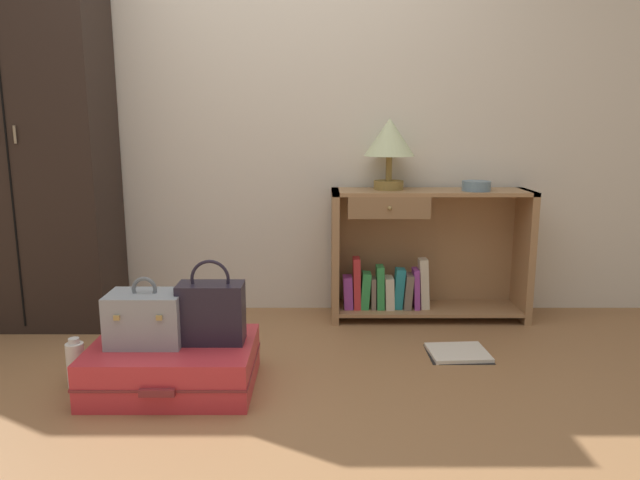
{
  "coord_description": "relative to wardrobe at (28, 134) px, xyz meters",
  "views": [
    {
      "loc": [
        0.36,
        -2.07,
        1.13
      ],
      "look_at": [
        0.36,
        0.85,
        0.55
      ],
      "focal_mm": 33.2,
      "sensor_mm": 36.0,
      "label": 1
    }
  ],
  "objects": [
    {
      "name": "ground_plane",
      "position": [
        1.24,
        -1.2,
        -1.07
      ],
      "size": [
        9.0,
        9.0,
        0.0
      ],
      "primitive_type": "plane",
      "color": "#9E7047"
    },
    {
      "name": "back_wall",
      "position": [
        1.24,
        0.3,
        0.23
      ],
      "size": [
        6.4,
        0.1,
        2.6
      ],
      "primitive_type": "cube",
      "color": "silver",
      "rests_on": "ground_plane"
    },
    {
      "name": "wardrobe",
      "position": [
        0.0,
        0.0,
        0.0
      ],
      "size": [
        0.85,
        0.47,
        2.14
      ],
      "color": "black",
      "rests_on": "ground_plane"
    },
    {
      "name": "bookshelf",
      "position": [
        2.18,
        0.08,
        -0.71
      ],
      "size": [
        1.13,
        0.32,
        0.76
      ],
      "color": "#A37A51",
      "rests_on": "ground_plane"
    },
    {
      "name": "table_lamp",
      "position": [
        1.99,
        0.1,
        -0.04
      ],
      "size": [
        0.29,
        0.29,
        0.4
      ],
      "color": "olive",
      "rests_on": "bookshelf"
    },
    {
      "name": "bowl",
      "position": [
        2.47,
        0.03,
        -0.29
      ],
      "size": [
        0.16,
        0.16,
        0.06
      ],
      "primitive_type": "cylinder",
      "color": "slate",
      "rests_on": "bookshelf"
    },
    {
      "name": "suitcase_large",
      "position": [
        0.96,
        -0.88,
        -0.97
      ],
      "size": [
        0.7,
        0.53,
        0.2
      ],
      "color": "#D1333D",
      "rests_on": "ground_plane"
    },
    {
      "name": "train_case",
      "position": [
        0.86,
        -0.88,
        -0.76
      ],
      "size": [
        0.31,
        0.22,
        0.29
      ],
      "color": "#8E99A3",
      "rests_on": "suitcase_large"
    },
    {
      "name": "handbag",
      "position": [
        1.13,
        -0.86,
        -0.74
      ],
      "size": [
        0.28,
        0.14,
        0.36
      ],
      "color": "#231E2D",
      "rests_on": "suitcase_large"
    },
    {
      "name": "bottle",
      "position": [
        0.54,
        -0.86,
        -0.97
      ],
      "size": [
        0.08,
        0.08,
        0.22
      ],
      "color": "white",
      "rests_on": "ground_plane"
    },
    {
      "name": "open_book_on_floor",
      "position": [
        2.28,
        -0.51,
        -1.06
      ],
      "size": [
        0.3,
        0.26,
        0.02
      ],
      "color": "white",
      "rests_on": "ground_plane"
    }
  ]
}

